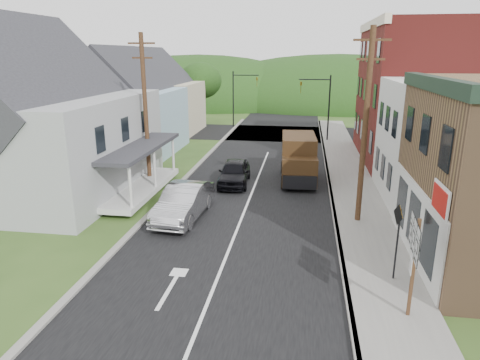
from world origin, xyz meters
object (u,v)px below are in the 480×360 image
at_px(silver_sedan, 184,202).
at_px(warning_sign, 398,232).
at_px(dark_sedan, 234,173).
at_px(delivery_van, 298,159).
at_px(route_sign_cluster, 414,254).

bearing_deg(silver_sedan, warning_sign, -24.52).
relative_size(silver_sedan, dark_sedan, 1.13).
height_order(silver_sedan, delivery_van, delivery_van).
distance_m(delivery_van, route_sign_cluster, 14.92).
xyz_separation_m(delivery_van, warning_sign, (3.63, -12.22, 0.48)).
bearing_deg(delivery_van, dark_sedan, -164.34).
height_order(silver_sedan, warning_sign, warning_sign).
bearing_deg(dark_sedan, silver_sedan, -107.05).
xyz_separation_m(dark_sedan, warning_sign, (7.52, -10.88, 1.18)).
relative_size(route_sign_cluster, warning_sign, 1.12).
bearing_deg(silver_sedan, route_sign_cluster, -34.38).
height_order(dark_sedan, route_sign_cluster, route_sign_cluster).
xyz_separation_m(silver_sedan, warning_sign, (9.04, -4.86, 1.11)).
distance_m(dark_sedan, warning_sign, 13.28).
xyz_separation_m(route_sign_cluster, warning_sign, (-0.00, 2.24, -0.25)).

